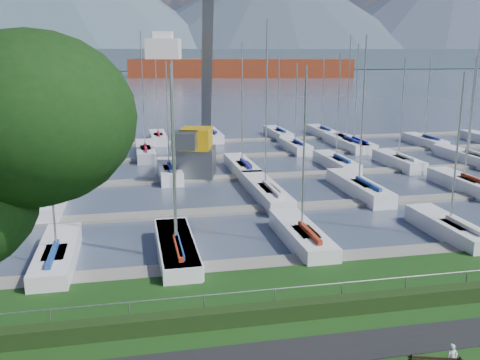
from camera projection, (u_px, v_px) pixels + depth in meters
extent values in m
cube|color=black|center=(322.00, 350.00, 19.96)|extent=(160.00, 2.00, 0.04)
cube|color=#465167|center=(140.00, 74.00, 270.31)|extent=(800.00, 540.00, 0.20)
cube|color=black|center=(300.00, 310.00, 22.35)|extent=(80.00, 0.70, 0.70)
cylinder|color=gray|center=(298.00, 287.00, 22.53)|extent=(80.00, 0.04, 0.04)
cube|color=#41525F|center=(137.00, 59.00, 335.42)|extent=(900.00, 80.00, 12.00)
cone|color=#3D4959|center=(273.00, 10.00, 424.74)|extent=(300.00, 300.00, 85.00)
cone|color=#40495E|center=(459.00, 5.00, 466.16)|extent=(320.00, 320.00, 100.00)
cube|color=gray|center=(263.00, 264.00, 28.58)|extent=(90.00, 1.60, 0.25)
cube|color=slate|center=(229.00, 211.00, 38.09)|extent=(90.00, 1.60, 0.25)
cube|color=#65625F|center=(208.00, 179.00, 47.61)|extent=(90.00, 1.60, 0.25)
cube|color=slate|center=(194.00, 158.00, 57.12)|extent=(90.00, 1.60, 0.25)
cube|color=slate|center=(185.00, 142.00, 66.64)|extent=(90.00, 1.60, 0.25)
cube|color=black|center=(411.00, 360.00, 18.19)|extent=(0.06, 0.06, 0.40)
cube|color=black|center=(435.00, 358.00, 18.12)|extent=(1.73, 0.57, 0.08)
imported|color=silver|center=(452.00, 355.00, 18.69)|extent=(0.39, 0.26, 1.08)
sphere|color=black|center=(32.00, 119.00, 14.65)|extent=(5.70, 5.70, 5.70)
cube|color=#55595C|center=(197.00, 162.00, 48.02)|extent=(3.92, 3.92, 2.60)
cube|color=#D39B0C|center=(196.00, 139.00, 47.53)|extent=(3.40, 3.96, 1.80)
cube|color=#57595E|center=(207.00, 35.00, 50.05)|extent=(2.00, 11.26, 19.89)
cube|color=#515457|center=(185.00, 140.00, 45.34)|extent=(2.51, 2.65, 1.40)
cube|color=maroon|center=(241.00, 71.00, 232.04)|extent=(96.64, 36.15, 10.00)
cube|color=silver|center=(164.00, 53.00, 229.99)|extent=(16.46, 16.46, 12.00)
cube|color=silver|center=(163.00, 36.00, 228.34)|extent=(9.41, 9.41, 4.00)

